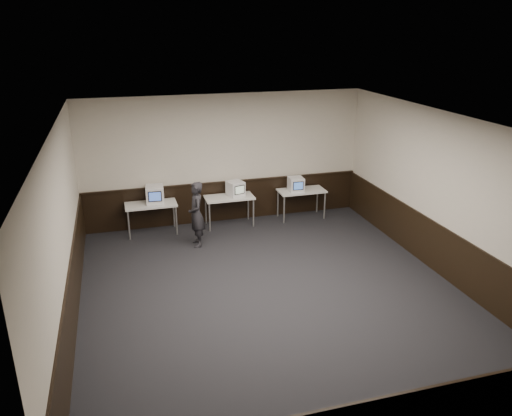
{
  "coord_description": "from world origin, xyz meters",
  "views": [
    {
      "loc": [
        -2.54,
        -7.74,
        4.74
      ],
      "look_at": [
        0.12,
        1.6,
        1.15
      ],
      "focal_mm": 35.0,
      "sensor_mm": 36.0,
      "label": 1
    }
  ],
  "objects_px": {
    "desk_center": "(229,199)",
    "emac_center": "(236,188)",
    "desk_left": "(151,207)",
    "desk_right": "(301,193)",
    "person": "(196,214)",
    "emac_left": "(155,194)",
    "emac_right": "(296,184)"
  },
  "relations": [
    {
      "from": "desk_left",
      "to": "desk_center",
      "type": "height_order",
      "value": "same"
    },
    {
      "from": "desk_right",
      "to": "emac_left",
      "type": "height_order",
      "value": "emac_left"
    },
    {
      "from": "emac_center",
      "to": "person",
      "type": "relative_size",
      "value": 0.32
    },
    {
      "from": "desk_center",
      "to": "person",
      "type": "height_order",
      "value": "person"
    },
    {
      "from": "desk_center",
      "to": "emac_center",
      "type": "distance_m",
      "value": 0.31
    },
    {
      "from": "desk_right",
      "to": "emac_center",
      "type": "xyz_separation_m",
      "value": [
        -1.73,
        0.04,
        0.25
      ]
    },
    {
      "from": "desk_left",
      "to": "emac_left",
      "type": "relative_size",
      "value": 2.52
    },
    {
      "from": "person",
      "to": "emac_left",
      "type": "bearing_deg",
      "value": -142.68
    },
    {
      "from": "desk_right",
      "to": "emac_left",
      "type": "bearing_deg",
      "value": 179.32
    },
    {
      "from": "desk_left",
      "to": "person",
      "type": "distance_m",
      "value": 1.35
    },
    {
      "from": "desk_left",
      "to": "emac_left",
      "type": "height_order",
      "value": "emac_left"
    },
    {
      "from": "desk_right",
      "to": "emac_left",
      "type": "xyz_separation_m",
      "value": [
        -3.69,
        0.04,
        0.28
      ]
    },
    {
      "from": "desk_left",
      "to": "desk_center",
      "type": "distance_m",
      "value": 1.9
    },
    {
      "from": "desk_right",
      "to": "person",
      "type": "height_order",
      "value": "person"
    },
    {
      "from": "desk_center",
      "to": "emac_left",
      "type": "bearing_deg",
      "value": 178.6
    },
    {
      "from": "desk_left",
      "to": "person",
      "type": "xyz_separation_m",
      "value": [
        0.92,
        -0.98,
        0.07
      ]
    },
    {
      "from": "desk_center",
      "to": "emac_left",
      "type": "height_order",
      "value": "emac_left"
    },
    {
      "from": "desk_right",
      "to": "emac_right",
      "type": "xyz_separation_m",
      "value": [
        -0.18,
        -0.05,
        0.25
      ]
    },
    {
      "from": "emac_right",
      "to": "emac_center",
      "type": "bearing_deg",
      "value": 179.33
    },
    {
      "from": "emac_center",
      "to": "desk_left",
      "type": "bearing_deg",
      "value": 163.82
    },
    {
      "from": "emac_left",
      "to": "emac_center",
      "type": "relative_size",
      "value": 1.0
    },
    {
      "from": "emac_left",
      "to": "person",
      "type": "height_order",
      "value": "person"
    },
    {
      "from": "emac_left",
      "to": "person",
      "type": "xyz_separation_m",
      "value": [
        0.81,
        -1.02,
        -0.21
      ]
    },
    {
      "from": "emac_left",
      "to": "emac_right",
      "type": "relative_size",
      "value": 1.17
    },
    {
      "from": "emac_right",
      "to": "person",
      "type": "relative_size",
      "value": 0.27
    },
    {
      "from": "desk_center",
      "to": "desk_right",
      "type": "distance_m",
      "value": 1.9
    },
    {
      "from": "emac_right",
      "to": "desk_right",
      "type": "bearing_deg",
      "value": 16.89
    },
    {
      "from": "desk_center",
      "to": "emac_right",
      "type": "bearing_deg",
      "value": -1.5
    },
    {
      "from": "desk_left",
      "to": "desk_right",
      "type": "bearing_deg",
      "value": 0.0
    },
    {
      "from": "emac_center",
      "to": "person",
      "type": "bearing_deg",
      "value": -155.8
    },
    {
      "from": "desk_center",
      "to": "emac_right",
      "type": "relative_size",
      "value": 2.96
    },
    {
      "from": "desk_right",
      "to": "emac_center",
      "type": "relative_size",
      "value": 2.53
    }
  ]
}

